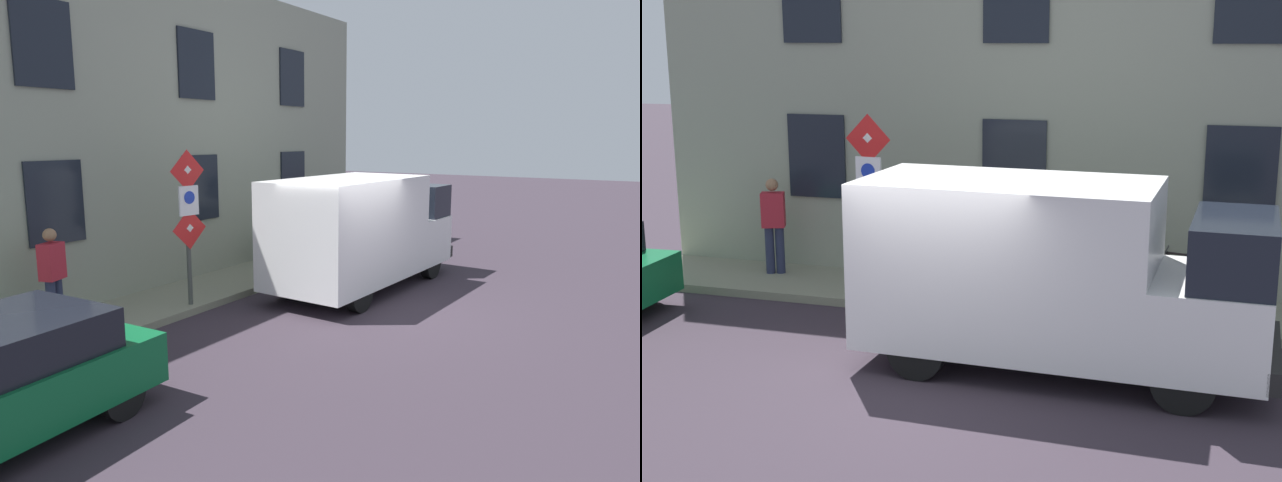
% 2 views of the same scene
% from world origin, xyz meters
% --- Properties ---
extents(ground_plane, '(80.00, 80.00, 0.00)m').
position_xyz_m(ground_plane, '(0.00, 0.00, 0.00)').
color(ground_plane, '#332A34').
extents(sidewalk_slab, '(1.83, 15.28, 0.14)m').
position_xyz_m(sidewalk_slab, '(3.39, 0.00, 0.07)').
color(sidewalk_slab, gray).
rests_on(sidewalk_slab, ground_plane).
extents(building_facade, '(0.75, 13.28, 6.86)m').
position_xyz_m(building_facade, '(4.65, 0.00, 3.43)').
color(building_facade, gray).
rests_on(building_facade, ground_plane).
extents(sign_post_stacked, '(0.17, 0.56, 2.86)m').
position_xyz_m(sign_post_stacked, '(2.67, 1.97, 1.96)').
color(sign_post_stacked, '#474C47').
rests_on(sign_post_stacked, sidewalk_slab).
extents(delivery_van, '(2.17, 5.39, 2.50)m').
position_xyz_m(delivery_van, '(0.78, -1.37, 1.33)').
color(delivery_van, white).
rests_on(delivery_van, ground_plane).
extents(bicycle_black, '(0.46, 1.72, 0.89)m').
position_xyz_m(bicycle_black, '(3.75, -3.08, 0.51)').
color(bicycle_black, black).
rests_on(bicycle_black, sidewalk_slab).
extents(bicycle_green, '(0.46, 1.72, 0.89)m').
position_xyz_m(bicycle_green, '(3.75, -2.27, 0.51)').
color(bicycle_green, black).
rests_on(bicycle_green, sidewalk_slab).
extents(pedestrian, '(0.38, 0.47, 1.72)m').
position_xyz_m(pedestrian, '(3.62, 4.23, 1.07)').
color(pedestrian, '#262B47').
rests_on(pedestrian, sidewalk_slab).
extents(litter_bin, '(0.44, 0.44, 0.90)m').
position_xyz_m(litter_bin, '(2.82, -1.65, 0.59)').
color(litter_bin, '#2D5133').
rests_on(litter_bin, sidewalk_slab).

